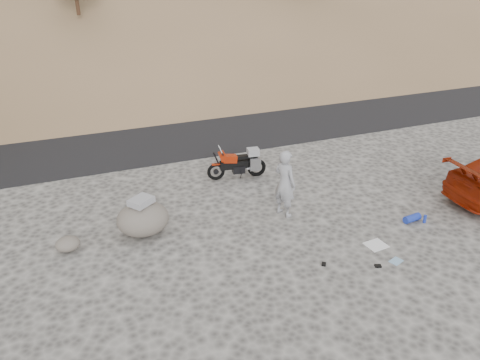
# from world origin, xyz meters

# --- Properties ---
(ground) EXTENTS (140.00, 140.00, 0.00)m
(ground) POSITION_xyz_m (0.00, 0.00, 0.00)
(ground) COLOR #42403D
(ground) RESTS_ON ground
(road) EXTENTS (120.00, 7.00, 0.05)m
(road) POSITION_xyz_m (0.00, 9.00, 0.00)
(road) COLOR black
(road) RESTS_ON ground
(motorcycle) EXTENTS (1.98, 0.73, 1.18)m
(motorcycle) POSITION_xyz_m (-0.29, 3.51, 0.51)
(motorcycle) COLOR black
(motorcycle) RESTS_ON ground
(man) EXTENTS (0.71, 0.84, 1.95)m
(man) POSITION_xyz_m (-0.02, 0.79, 0.00)
(man) COLOR #949499
(man) RESTS_ON ground
(boulder) EXTENTS (1.72, 1.61, 1.07)m
(boulder) POSITION_xyz_m (-3.91, 1.23, 0.46)
(boulder) COLOR #5B554E
(boulder) RESTS_ON ground
(small_rock) EXTENTS (0.76, 0.73, 0.36)m
(small_rock) POSITION_xyz_m (-5.84, 1.16, 0.18)
(small_rock) COLOR #5B554E
(small_rock) RESTS_ON ground
(gear_white_cloth) EXTENTS (0.56, 0.50, 0.02)m
(gear_white_cloth) POSITION_xyz_m (1.46, -1.52, 0.01)
(gear_white_cloth) COLOR white
(gear_white_cloth) RESTS_ON ground
(gear_blue_mat) EXTENTS (0.54, 0.27, 0.21)m
(gear_blue_mat) POSITION_xyz_m (3.11, -0.89, 0.10)
(gear_blue_mat) COLOR #1C32A8
(gear_blue_mat) RESTS_ON ground
(gear_bottle) EXTENTS (0.10, 0.10, 0.23)m
(gear_bottle) POSITION_xyz_m (3.39, -1.07, 0.11)
(gear_bottle) COLOR #1C32A8
(gear_bottle) RESTS_ON ground
(gear_glove_a) EXTENTS (0.18, 0.15, 0.04)m
(gear_glove_a) POSITION_xyz_m (0.95, -2.29, 0.02)
(gear_glove_a) COLOR black
(gear_glove_a) RESTS_ON ground
(gear_glove_b) EXTENTS (0.15, 0.16, 0.04)m
(gear_glove_b) POSITION_xyz_m (-0.21, -1.75, 0.02)
(gear_glove_b) COLOR black
(gear_glove_b) RESTS_ON ground
(gear_blue_cloth) EXTENTS (0.38, 0.33, 0.01)m
(gear_blue_cloth) POSITION_xyz_m (1.49, -2.27, 0.01)
(gear_blue_cloth) COLOR #81A9C7
(gear_blue_cloth) RESTS_ON ground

